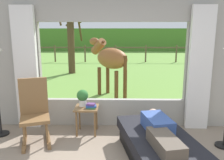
{
  "coord_description": "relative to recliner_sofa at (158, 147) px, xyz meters",
  "views": [
    {
      "loc": [
        0.08,
        -2.21,
        1.88
      ],
      "look_at": [
        0.0,
        1.8,
        1.05
      ],
      "focal_mm": 36.13,
      "sensor_mm": 36.0,
      "label": 1
    }
  ],
  "objects": [
    {
      "name": "pasture_tree",
      "position": [
        -2.73,
        7.46,
        1.29
      ],
      "size": [
        1.43,
        1.39,
        3.3
      ],
      "color": "#4C3823",
      "rests_on": "outdoor_pasture_lawn"
    },
    {
      "name": "rocking_chair",
      "position": [
        -2.06,
        0.62,
        0.33
      ],
      "size": [
        0.66,
        0.8,
        1.12
      ],
      "rotation": [
        0.0,
        0.0,
        0.34
      ],
      "color": "brown",
      "rests_on": "ground_plane"
    },
    {
      "name": "reclining_person",
      "position": [
        -0.0,
        -0.05,
        0.3
      ],
      "size": [
        0.45,
        1.43,
        0.22
      ],
      "rotation": [
        0.0,
        0.0,
        0.2
      ],
      "color": "#334C8C",
      "rests_on": "recliner_sofa"
    },
    {
      "name": "distant_hill_ridge",
      "position": [
        -0.71,
        22.11,
        0.98
      ],
      "size": [
        36.0,
        2.0,
        2.4
      ],
      "primitive_type": "cube",
      "color": "#4A7B2D",
      "rests_on": "ground_plane"
    },
    {
      "name": "curtain_panel_left",
      "position": [
        -2.4,
        1.23,
        0.98
      ],
      "size": [
        0.44,
        0.1,
        2.4
      ],
      "primitive_type": "cube",
      "color": "silver",
      "rests_on": "ground_plane"
    },
    {
      "name": "back_wall_with_window",
      "position": [
        -0.71,
        1.37,
        1.03
      ],
      "size": [
        5.2,
        0.12,
        2.55
      ],
      "color": "#9E998E",
      "rests_on": "ground_plane"
    },
    {
      "name": "recliner_sofa",
      "position": [
        0.0,
        0.0,
        0.0
      ],
      "size": [
        1.23,
        1.85,
        0.42
      ],
      "rotation": [
        0.0,
        0.0,
        0.2
      ],
      "color": "black",
      "rests_on": "ground_plane"
    },
    {
      "name": "pasture_fence_line",
      "position": [
        -0.71,
        11.77,
        0.53
      ],
      "size": [
        16.1,
        0.1,
        1.1
      ],
      "color": "brown",
      "rests_on": "outdoor_pasture_lawn"
    },
    {
      "name": "curtain_panel_right",
      "position": [
        0.98,
        1.23,
        0.98
      ],
      "size": [
        0.44,
        0.1,
        2.4
      ],
      "primitive_type": "cube",
      "color": "silver",
      "rests_on": "ground_plane"
    },
    {
      "name": "potted_plant",
      "position": [
        -1.27,
        1.0,
        0.48
      ],
      "size": [
        0.22,
        0.22,
        0.32
      ],
      "color": "silver",
      "rests_on": "side_table"
    },
    {
      "name": "outdoor_pasture_lawn",
      "position": [
        -0.71,
        12.27,
        -0.21
      ],
      "size": [
        36.0,
        21.68,
        0.02
      ],
      "primitive_type": "cube",
      "color": "olive",
      "rests_on": "ground_plane"
    },
    {
      "name": "horse",
      "position": [
        -0.81,
        3.48,
        0.94
      ],
      "size": [
        1.41,
        1.63,
        1.73
      ],
      "rotation": [
        0.0,
        0.0,
        0.67
      ],
      "color": "brown",
      "rests_on": "outdoor_pasture_lawn"
    },
    {
      "name": "side_table",
      "position": [
        -1.19,
        0.94,
        0.21
      ],
      "size": [
        0.44,
        0.44,
        0.52
      ],
      "color": "brown",
      "rests_on": "ground_plane"
    },
    {
      "name": "book_stack",
      "position": [
        -1.09,
        0.88,
        0.34
      ],
      "size": [
        0.21,
        0.17,
        0.09
      ],
      "color": "#337247",
      "rests_on": "side_table"
    }
  ]
}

